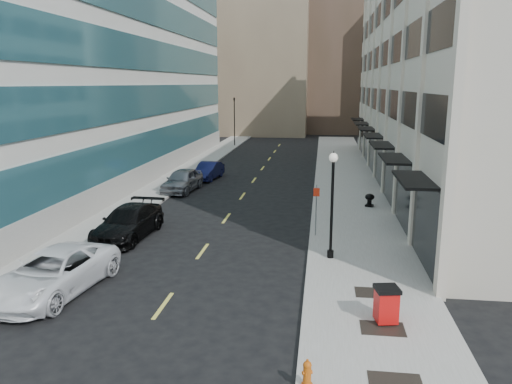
% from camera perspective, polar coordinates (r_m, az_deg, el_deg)
% --- Properties ---
extents(ground, '(160.00, 160.00, 0.00)m').
position_cam_1_polar(ground, '(17.01, -12.72, -15.40)').
color(ground, black).
rests_on(ground, ground).
extents(sidewalk_right, '(5.00, 80.00, 0.15)m').
position_cam_1_polar(sidewalk_right, '(34.99, 10.66, -0.70)').
color(sidewalk_right, gray).
rests_on(sidewalk_right, ground).
extents(sidewalk_left, '(3.00, 80.00, 0.15)m').
position_cam_1_polar(sidewalk_left, '(36.94, -11.57, -0.05)').
color(sidewalk_left, gray).
rests_on(sidewalk_left, ground).
extents(building_right, '(15.30, 46.50, 18.25)m').
position_cam_1_polar(building_right, '(42.63, 23.77, 12.87)').
color(building_right, beige).
rests_on(building_right, ground).
extents(building_left, '(16.14, 46.00, 20.00)m').
position_cam_1_polar(building_left, '(46.38, -20.64, 14.23)').
color(building_left, white).
rests_on(building_left, ground).
extents(skyline_tan_near, '(14.00, 18.00, 28.00)m').
position_cam_1_polar(skyline_tan_near, '(82.84, 1.03, 16.59)').
color(skyline_tan_near, '#887559').
rests_on(skyline_tan_near, ground).
extents(skyline_brown, '(12.00, 16.00, 34.00)m').
position_cam_1_polar(skyline_brown, '(86.58, 9.69, 18.23)').
color(skyline_brown, brown).
rests_on(skyline_brown, ground).
extents(skyline_tan_far, '(12.00, 14.00, 22.00)m').
position_cam_1_polar(skyline_tan_far, '(94.16, -4.50, 14.21)').
color(skyline_tan_far, '#887559').
rests_on(skyline_tan_far, ground).
extents(skyline_stone, '(10.00, 14.00, 20.00)m').
position_cam_1_polar(skyline_stone, '(81.06, 16.93, 13.34)').
color(skyline_stone, beige).
rests_on(skyline_stone, ground).
extents(grate_near, '(1.40, 1.00, 0.01)m').
position_cam_1_polar(grate_near, '(14.44, 15.66, -20.27)').
color(grate_near, black).
rests_on(grate_near, sidewalk_right).
extents(grate_mid, '(1.40, 1.00, 0.01)m').
position_cam_1_polar(grate_mid, '(17.03, 14.26, -14.87)').
color(grate_mid, black).
rests_on(grate_mid, sidewalk_right).
extents(grate_far, '(1.40, 1.00, 0.01)m').
position_cam_1_polar(grate_far, '(19.55, 13.34, -11.14)').
color(grate_far, black).
rests_on(grate_far, sidewalk_right).
extents(road_centerline, '(0.15, 68.20, 0.01)m').
position_cam_1_polar(road_centerline, '(32.50, -2.40, -1.62)').
color(road_centerline, '#D8CC4C').
rests_on(road_centerline, ground).
extents(traffic_signal, '(0.66, 0.66, 6.98)m').
position_cam_1_polar(traffic_signal, '(63.07, -2.50, 10.39)').
color(traffic_signal, black).
rests_on(traffic_signal, ground).
extents(car_white_van, '(3.44, 6.19, 1.64)m').
position_cam_1_polar(car_white_van, '(20.57, -22.15, -8.55)').
color(car_white_van, white).
rests_on(car_white_van, ground).
extents(car_black_pickup, '(2.58, 5.67, 1.61)m').
position_cam_1_polar(car_black_pickup, '(26.60, -14.38, -3.39)').
color(car_black_pickup, black).
rests_on(car_black_pickup, ground).
extents(car_silver_sedan, '(2.40, 5.06, 1.67)m').
position_cam_1_polar(car_silver_sedan, '(37.17, -8.42, 1.34)').
color(car_silver_sedan, gray).
rests_on(car_silver_sedan, ground).
extents(car_blue_sedan, '(2.00, 4.45, 1.42)m').
position_cam_1_polar(car_blue_sedan, '(41.71, -5.48, 2.43)').
color(car_blue_sedan, '#121747').
rests_on(car_blue_sedan, ground).
extents(fire_hydrant, '(0.30, 0.30, 0.75)m').
position_cam_1_polar(fire_hydrant, '(13.74, 5.87, -19.89)').
color(fire_hydrant, '#D45A0F').
rests_on(fire_hydrant, sidewalk_right).
extents(trash_bin, '(0.88, 0.91, 1.23)m').
position_cam_1_polar(trash_bin, '(17.18, 14.67, -12.21)').
color(trash_bin, red).
rests_on(trash_bin, sidewalk_right).
extents(lamppost, '(0.40, 0.40, 4.86)m').
position_cam_1_polar(lamppost, '(22.11, 8.71, -0.43)').
color(lamppost, black).
rests_on(lamppost, sidewalk_right).
extents(sign_post, '(0.31, 0.06, 2.67)m').
position_cam_1_polar(sign_post, '(25.58, 6.90, -1.29)').
color(sign_post, slate).
rests_on(sign_post, sidewalk_right).
extents(urn_planter, '(0.60, 0.60, 0.83)m').
position_cam_1_polar(urn_planter, '(32.48, 12.85, -0.76)').
color(urn_planter, black).
rests_on(urn_planter, sidewalk_right).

